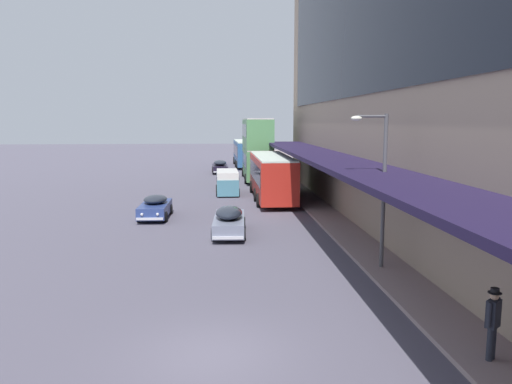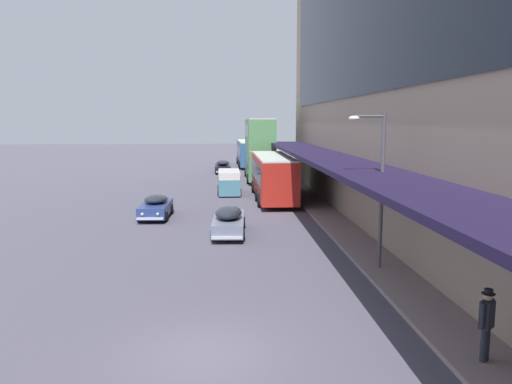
{
  "view_description": "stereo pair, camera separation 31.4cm",
  "coord_description": "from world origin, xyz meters",
  "px_view_note": "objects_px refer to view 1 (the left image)",
  "views": [
    {
      "loc": [
        0.18,
        -12.34,
        6.08
      ],
      "look_at": [
        2.3,
        16.23,
        1.97
      ],
      "focal_mm": 35.0,
      "sensor_mm": 36.0,
      "label": 1
    },
    {
      "loc": [
        0.5,
        -12.36,
        6.08
      ],
      "look_at": [
        2.3,
        16.23,
        1.97
      ],
      "focal_mm": 35.0,
      "sensor_mm": 36.0,
      "label": 2
    }
  ],
  "objects_px": {
    "sedan_trailing_mid": "(155,207)",
    "sedan_second_near": "(220,167)",
    "transit_bus_kerbside_front": "(257,147)",
    "transit_bus_kerbside_far": "(245,152)",
    "transit_bus_kerbside_rear": "(272,174)",
    "pedestrian_at_kerb": "(493,320)",
    "sedan_lead_near": "(229,221)",
    "vw_van": "(227,181)",
    "street_lamp": "(380,178)"
  },
  "relations": [
    {
      "from": "transit_bus_kerbside_front",
      "to": "sedan_trailing_mid",
      "type": "relative_size",
      "value": 2.29
    },
    {
      "from": "street_lamp",
      "to": "pedestrian_at_kerb",
      "type": "bearing_deg",
      "value": -87.57
    },
    {
      "from": "transit_bus_kerbside_rear",
      "to": "street_lamp",
      "type": "distance_m",
      "value": 18.99
    },
    {
      "from": "transit_bus_kerbside_rear",
      "to": "sedan_trailing_mid",
      "type": "xyz_separation_m",
      "value": [
        -8.07,
        -6.85,
        -1.24
      ]
    },
    {
      "from": "transit_bus_kerbside_rear",
      "to": "street_lamp",
      "type": "height_order",
      "value": "street_lamp"
    },
    {
      "from": "pedestrian_at_kerb",
      "to": "sedan_trailing_mid",
      "type": "bearing_deg",
      "value": 118.37
    },
    {
      "from": "transit_bus_kerbside_front",
      "to": "sedan_lead_near",
      "type": "bearing_deg",
      "value": -97.79
    },
    {
      "from": "pedestrian_at_kerb",
      "to": "transit_bus_kerbside_far",
      "type": "bearing_deg",
      "value": 93.41
    },
    {
      "from": "sedan_second_near",
      "to": "pedestrian_at_kerb",
      "type": "distance_m",
      "value": 47.31
    },
    {
      "from": "transit_bus_kerbside_rear",
      "to": "vw_van",
      "type": "distance_m",
      "value": 4.73
    },
    {
      "from": "sedan_second_near",
      "to": "vw_van",
      "type": "distance_m",
      "value": 16.86
    },
    {
      "from": "transit_bus_kerbside_front",
      "to": "transit_bus_kerbside_far",
      "type": "distance_m",
      "value": 15.56
    },
    {
      "from": "sedan_second_near",
      "to": "street_lamp",
      "type": "relative_size",
      "value": 0.8
    },
    {
      "from": "sedan_trailing_mid",
      "to": "street_lamp",
      "type": "relative_size",
      "value": 0.71
    },
    {
      "from": "transit_bus_kerbside_far",
      "to": "vw_van",
      "type": "distance_m",
      "value": 25.25
    },
    {
      "from": "vw_van",
      "to": "pedestrian_at_kerb",
      "type": "bearing_deg",
      "value": -78.57
    },
    {
      "from": "transit_bus_kerbside_front",
      "to": "street_lamp",
      "type": "xyz_separation_m",
      "value": [
        2.52,
        -31.56,
        0.41
      ]
    },
    {
      "from": "transit_bus_kerbside_rear",
      "to": "transit_bus_kerbside_far",
      "type": "bearing_deg",
      "value": 91.18
    },
    {
      "from": "transit_bus_kerbside_far",
      "to": "sedan_second_near",
      "type": "bearing_deg",
      "value": -112.15
    },
    {
      "from": "sedan_trailing_mid",
      "to": "vw_van",
      "type": "relative_size",
      "value": 0.97
    },
    {
      "from": "transit_bus_kerbside_rear",
      "to": "sedan_trailing_mid",
      "type": "distance_m",
      "value": 10.66
    },
    {
      "from": "street_lamp",
      "to": "vw_van",
      "type": "bearing_deg",
      "value": 104.6
    },
    {
      "from": "transit_bus_kerbside_far",
      "to": "pedestrian_at_kerb",
      "type": "height_order",
      "value": "transit_bus_kerbside_far"
    },
    {
      "from": "transit_bus_kerbside_rear",
      "to": "street_lamp",
      "type": "xyz_separation_m",
      "value": [
        2.36,
        -18.75,
        1.85
      ]
    },
    {
      "from": "transit_bus_kerbside_far",
      "to": "sedan_second_near",
      "type": "relative_size",
      "value": 2.3
    },
    {
      "from": "transit_bus_kerbside_front",
      "to": "vw_van",
      "type": "distance_m",
      "value": 10.37
    },
    {
      "from": "vw_van",
      "to": "pedestrian_at_kerb",
      "type": "distance_m",
      "value": 30.6
    },
    {
      "from": "transit_bus_kerbside_rear",
      "to": "vw_van",
      "type": "xyz_separation_m",
      "value": [
        -3.37,
        3.21,
        -0.86
      ]
    },
    {
      "from": "sedan_second_near",
      "to": "sedan_lead_near",
      "type": "bearing_deg",
      "value": -89.26
    },
    {
      "from": "vw_van",
      "to": "street_lamp",
      "type": "height_order",
      "value": "street_lamp"
    },
    {
      "from": "vw_van",
      "to": "street_lamp",
      "type": "distance_m",
      "value": 22.86
    },
    {
      "from": "transit_bus_kerbside_front",
      "to": "transit_bus_kerbside_far",
      "type": "xyz_separation_m",
      "value": [
        -0.42,
        15.48,
        -1.44
      ]
    },
    {
      "from": "transit_bus_kerbside_far",
      "to": "sedan_trailing_mid",
      "type": "distance_m",
      "value": 35.95
    },
    {
      "from": "transit_bus_kerbside_far",
      "to": "sedan_second_near",
      "type": "xyz_separation_m",
      "value": [
        -3.35,
        -8.24,
        -1.2
      ]
    },
    {
      "from": "pedestrian_at_kerb",
      "to": "street_lamp",
      "type": "bearing_deg",
      "value": 92.43
    },
    {
      "from": "transit_bus_kerbside_rear",
      "to": "sedan_lead_near",
      "type": "height_order",
      "value": "transit_bus_kerbside_rear"
    },
    {
      "from": "vw_van",
      "to": "transit_bus_kerbside_rear",
      "type": "bearing_deg",
      "value": -43.67
    },
    {
      "from": "transit_bus_kerbside_front",
      "to": "transit_bus_kerbside_far",
      "type": "bearing_deg",
      "value": 91.56
    },
    {
      "from": "transit_bus_kerbside_front",
      "to": "vw_van",
      "type": "xyz_separation_m",
      "value": [
        -3.2,
        -9.59,
        -2.29
      ]
    },
    {
      "from": "vw_van",
      "to": "transit_bus_kerbside_far",
      "type": "bearing_deg",
      "value": 83.67
    },
    {
      "from": "transit_bus_kerbside_front",
      "to": "transit_bus_kerbside_rear",
      "type": "height_order",
      "value": "transit_bus_kerbside_front"
    },
    {
      "from": "transit_bus_kerbside_front",
      "to": "sedan_second_near",
      "type": "bearing_deg",
      "value": 117.51
    },
    {
      "from": "sedan_trailing_mid",
      "to": "pedestrian_at_kerb",
      "type": "distance_m",
      "value": 22.66
    },
    {
      "from": "transit_bus_kerbside_rear",
      "to": "sedan_second_near",
      "type": "relative_size",
      "value": 2.29
    },
    {
      "from": "transit_bus_kerbside_far",
      "to": "vw_van",
      "type": "height_order",
      "value": "transit_bus_kerbside_far"
    },
    {
      "from": "sedan_trailing_mid",
      "to": "sedan_second_near",
      "type": "relative_size",
      "value": 0.89
    },
    {
      "from": "transit_bus_kerbside_rear",
      "to": "sedan_trailing_mid",
      "type": "height_order",
      "value": "transit_bus_kerbside_rear"
    },
    {
      "from": "street_lamp",
      "to": "transit_bus_kerbside_front",
      "type": "bearing_deg",
      "value": 94.56
    },
    {
      "from": "pedestrian_at_kerb",
      "to": "street_lamp",
      "type": "xyz_separation_m",
      "value": [
        -0.34,
        8.03,
        2.62
      ]
    },
    {
      "from": "transit_bus_kerbside_rear",
      "to": "transit_bus_kerbside_front",
      "type": "bearing_deg",
      "value": 90.73
    }
  ]
}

